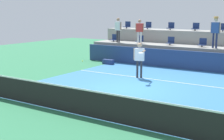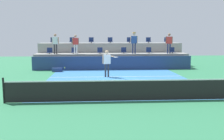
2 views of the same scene
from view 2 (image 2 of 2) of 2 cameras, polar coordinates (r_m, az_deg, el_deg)
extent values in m
plane|color=#2D754C|center=(14.67, 1.85, -3.07)|extent=(40.00, 40.00, 0.00)
cube|color=teal|center=(15.65, 1.49, -2.37)|extent=(9.00, 10.00, 0.01)
cube|color=white|center=(17.02, 1.05, -1.53)|extent=(9.00, 0.06, 0.00)
cylinder|color=black|center=(11.22, -23.41, -4.32)|extent=(0.08, 0.08, 1.07)
cube|color=black|center=(10.69, 4.00, -4.69)|extent=(10.40, 0.01, 0.87)
cube|color=white|center=(10.60, 4.02, -2.39)|extent=(10.40, 0.02, 0.05)
cube|color=navy|center=(20.51, 0.20, 1.60)|extent=(13.00, 0.16, 1.10)
cube|color=gray|center=(21.79, -0.04, 2.16)|extent=(13.00, 1.80, 1.25)
cube|color=gray|center=(23.54, -0.34, 3.62)|extent=(13.00, 1.80, 2.10)
cylinder|color=#2D2D33|center=(21.88, -14.04, 3.73)|extent=(0.08, 0.08, 0.10)
cube|color=navy|center=(21.87, -14.04, 3.91)|extent=(0.44, 0.40, 0.04)
cube|color=navy|center=(22.04, -13.98, 4.49)|extent=(0.44, 0.04, 0.38)
cylinder|color=#2D2D33|center=(21.61, -8.64, 3.82)|extent=(0.08, 0.08, 0.10)
cube|color=navy|center=(21.61, -8.64, 4.01)|extent=(0.44, 0.40, 0.04)
cube|color=navy|center=(21.77, -8.61, 4.59)|extent=(0.44, 0.04, 0.38)
cylinder|color=#2D2D33|center=(21.54, -2.75, 3.89)|extent=(0.08, 0.08, 0.10)
cube|color=navy|center=(21.53, -2.75, 4.08)|extent=(0.44, 0.40, 0.04)
cube|color=navy|center=(21.70, -2.76, 4.66)|extent=(0.44, 0.04, 0.38)
cylinder|color=#2D2D33|center=(21.68, 2.72, 3.91)|extent=(0.08, 0.08, 0.10)
cube|color=navy|center=(21.67, 2.72, 4.10)|extent=(0.44, 0.40, 0.04)
cube|color=navy|center=(21.84, 2.67, 4.68)|extent=(0.44, 0.04, 0.38)
cylinder|color=#2D2D33|center=(22.04, 8.42, 3.90)|extent=(0.08, 0.08, 0.10)
cube|color=navy|center=(22.03, 8.43, 4.08)|extent=(0.44, 0.40, 0.04)
cube|color=navy|center=(22.20, 8.34, 4.66)|extent=(0.44, 0.04, 0.38)
cylinder|color=#2D2D33|center=(22.57, 13.58, 3.86)|extent=(0.08, 0.08, 0.10)
cube|color=navy|center=(22.56, 13.58, 4.04)|extent=(0.44, 0.40, 0.04)
cube|color=navy|center=(22.72, 13.46, 4.60)|extent=(0.44, 0.04, 0.38)
cylinder|color=#2D2D33|center=(23.61, -13.31, 6.10)|extent=(0.08, 0.08, 0.10)
cube|color=navy|center=(23.61, -13.32, 6.27)|extent=(0.44, 0.40, 0.04)
cube|color=navy|center=(23.78, -13.26, 6.79)|extent=(0.44, 0.04, 0.38)
cylinder|color=#2D2D33|center=(23.39, -9.08, 6.19)|extent=(0.08, 0.08, 0.10)
cube|color=navy|center=(23.39, -9.09, 6.37)|extent=(0.44, 0.40, 0.04)
cube|color=navy|center=(23.56, -9.06, 6.89)|extent=(0.44, 0.04, 0.38)
cylinder|color=#2D2D33|center=(23.30, -4.75, 6.26)|extent=(0.08, 0.08, 0.10)
cube|color=navy|center=(23.29, -4.75, 6.43)|extent=(0.44, 0.40, 0.04)
cube|color=navy|center=(23.47, -4.75, 6.95)|extent=(0.44, 0.04, 0.38)
cylinder|color=#2D2D33|center=(23.34, -0.41, 6.29)|extent=(0.08, 0.08, 0.10)
cube|color=navy|center=(23.33, -0.41, 6.46)|extent=(0.44, 0.40, 0.04)
cube|color=navy|center=(23.51, -0.44, 6.98)|extent=(0.44, 0.04, 0.38)
cylinder|color=#2D2D33|center=(23.51, 3.99, 6.28)|extent=(0.08, 0.08, 0.10)
cube|color=navy|center=(23.51, 3.99, 6.45)|extent=(0.44, 0.40, 0.04)
cube|color=navy|center=(23.68, 3.93, 6.97)|extent=(0.44, 0.04, 0.38)
cylinder|color=#2D2D33|center=(23.83, 8.33, 6.24)|extent=(0.08, 0.08, 0.10)
cube|color=navy|center=(23.82, 8.34, 6.41)|extent=(0.44, 0.40, 0.04)
cube|color=navy|center=(24.00, 8.26, 6.92)|extent=(0.44, 0.04, 0.38)
cylinder|color=#2D2D33|center=(24.25, 12.40, 6.17)|extent=(0.08, 0.08, 0.10)
cube|color=navy|center=(24.25, 12.40, 6.33)|extent=(0.44, 0.40, 0.04)
cube|color=navy|center=(24.42, 12.30, 6.84)|extent=(0.44, 0.04, 0.38)
cylinder|color=#2D2D33|center=(16.86, -1.50, -0.12)|extent=(0.14, 0.14, 0.89)
cylinder|color=#2D2D33|center=(16.92, -0.85, -0.09)|extent=(0.14, 0.14, 0.89)
cube|color=white|center=(16.80, -1.18, 2.45)|extent=(0.51, 0.31, 0.63)
sphere|color=tan|center=(16.77, -1.18, 4.09)|extent=(0.30, 0.30, 0.24)
cylinder|color=tan|center=(16.72, -2.07, 2.48)|extent=(0.09, 0.09, 0.59)
cylinder|color=tan|center=(16.61, 0.03, 3.13)|extent=(0.22, 0.56, 0.07)
cylinder|color=black|center=(16.26, 0.49, 3.03)|extent=(0.11, 0.26, 0.04)
ellipsoid|color=silver|center=(16.00, 0.84, 2.95)|extent=(0.34, 0.38, 0.03)
cylinder|color=#2D2D33|center=(21.50, -12.94, 4.66)|extent=(0.13, 0.13, 0.83)
cylinder|color=#2D2D33|center=(21.43, -12.47, 4.67)|extent=(0.13, 0.13, 0.83)
cube|color=white|center=(21.44, -12.77, 6.55)|extent=(0.48, 0.27, 0.58)
sphere|color=#A87A5B|center=(21.44, -12.80, 7.74)|extent=(0.27, 0.27, 0.22)
cylinder|color=#A87A5B|center=(21.54, -13.41, 6.58)|extent=(0.08, 0.08, 0.55)
cylinder|color=#A87A5B|center=(21.35, -12.12, 6.61)|extent=(0.08, 0.08, 0.55)
cylinder|color=white|center=(21.26, -8.50, 4.69)|extent=(0.13, 0.13, 0.78)
cylinder|color=white|center=(21.29, -8.02, 4.70)|extent=(0.13, 0.13, 0.78)
cube|color=red|center=(21.25, -8.30, 6.49)|extent=(0.45, 0.27, 0.55)
sphere|color=#A87A5B|center=(21.25, -8.32, 7.64)|extent=(0.25, 0.25, 0.21)
cylinder|color=#A87A5B|center=(21.22, -8.96, 6.52)|extent=(0.08, 0.08, 0.52)
cylinder|color=#A87A5B|center=(21.29, -7.63, 6.55)|extent=(0.08, 0.08, 0.52)
cylinder|color=navy|center=(21.47, 4.74, 4.89)|extent=(0.13, 0.13, 0.87)
cylinder|color=navy|center=(21.47, 5.28, 4.89)|extent=(0.13, 0.13, 0.87)
cube|color=#2D4C8C|center=(21.44, 5.04, 6.88)|extent=(0.50, 0.26, 0.62)
sphere|color=beige|center=(21.44, 5.05, 8.15)|extent=(0.27, 0.27, 0.24)
cylinder|color=beige|center=(21.45, 4.30, 6.94)|extent=(0.08, 0.08, 0.58)
cylinder|color=beige|center=(21.44, 5.77, 6.92)|extent=(0.08, 0.08, 0.58)
cylinder|color=tan|center=(21.44, 5.05, 8.38)|extent=(0.49, 0.49, 0.01)
cylinder|color=tan|center=(21.44, 5.05, 8.50)|extent=(0.29, 0.29, 0.09)
cylinder|color=navy|center=(22.12, 12.55, 4.78)|extent=(0.12, 0.12, 0.85)
cylinder|color=navy|center=(22.15, 13.04, 4.77)|extent=(0.12, 0.12, 0.85)
cube|color=red|center=(22.11, 12.85, 6.65)|extent=(0.48, 0.24, 0.60)
sphere|color=#846047|center=(22.11, 12.89, 7.84)|extent=(0.26, 0.26, 0.23)
cylinder|color=#846047|center=(22.07, 12.17, 6.71)|extent=(0.08, 0.08, 0.56)
cylinder|color=#846047|center=(22.15, 13.53, 6.67)|extent=(0.08, 0.08, 0.56)
sphere|color=#CCE033|center=(15.66, -10.71, 0.50)|extent=(0.07, 0.07, 0.07)
cube|color=navy|center=(19.80, -12.34, 0.03)|extent=(0.76, 0.28, 0.30)
camera|label=1|loc=(8.71, 69.41, 6.61)|focal=50.82mm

